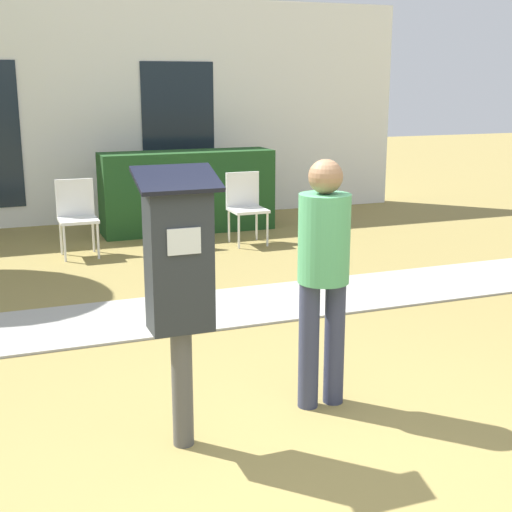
% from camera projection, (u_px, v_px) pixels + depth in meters
% --- Properties ---
extents(ground_plane, '(40.00, 40.00, 0.00)m').
position_uv_depth(ground_plane, '(286.00, 476.00, 3.77)').
color(ground_plane, olive).
extents(sidewalk, '(12.00, 1.10, 0.02)m').
position_uv_depth(sidewalk, '(161.00, 315.00, 6.31)').
color(sidewalk, '#A3A099').
rests_on(sidewalk, ground).
extents(building_facade, '(10.00, 0.26, 3.20)m').
position_uv_depth(building_facade, '(81.00, 112.00, 10.19)').
color(building_facade, white).
rests_on(building_facade, ground).
extents(parking_meter, '(0.44, 0.31, 1.59)m').
position_uv_depth(parking_meter, '(179.00, 273.00, 3.86)').
color(parking_meter, '#4C4C4C').
rests_on(parking_meter, ground).
extents(person_standing, '(0.32, 0.32, 1.58)m').
position_uv_depth(person_standing, '(324.00, 265.00, 4.38)').
color(person_standing, '#333851').
rests_on(person_standing, ground).
extents(outdoor_chair_left, '(0.44, 0.44, 0.90)m').
position_uv_depth(outdoor_chair_left, '(77.00, 211.00, 8.41)').
color(outdoor_chair_left, white).
rests_on(outdoor_chair_left, ground).
extents(outdoor_chair_middle, '(0.44, 0.44, 0.90)m').
position_uv_depth(outdoor_chair_middle, '(164.00, 206.00, 8.76)').
color(outdoor_chair_middle, white).
rests_on(outdoor_chair_middle, ground).
extents(outdoor_chair_right, '(0.44, 0.44, 0.90)m').
position_uv_depth(outdoor_chair_right, '(245.00, 202.00, 9.05)').
color(outdoor_chair_right, white).
rests_on(outdoor_chair_right, ground).
extents(hedge_row, '(2.35, 0.60, 1.10)m').
position_uv_depth(hedge_row, '(188.00, 192.00, 9.76)').
color(hedge_row, '#1E471E').
rests_on(hedge_row, ground).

